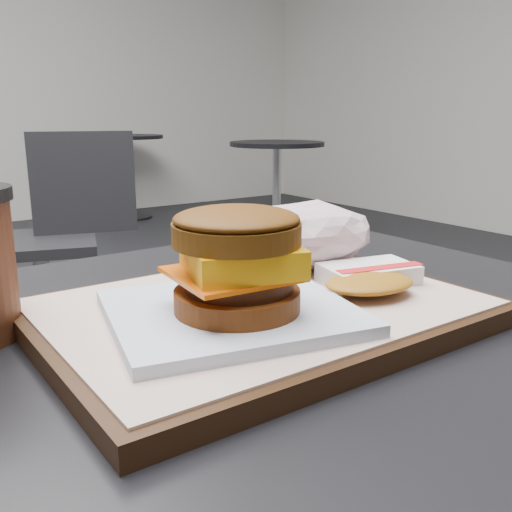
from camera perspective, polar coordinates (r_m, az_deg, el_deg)
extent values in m
cube|color=black|center=(0.52, -2.79, -8.62)|extent=(0.80, 0.60, 0.04)
cube|color=black|center=(0.51, 0.41, -5.66)|extent=(0.38, 0.28, 0.02)
cube|color=beige|center=(0.51, 0.41, -4.60)|extent=(0.36, 0.26, 0.00)
cube|color=white|center=(0.46, -2.57, -5.63)|extent=(0.22, 0.21, 0.01)
cylinder|color=#612E0D|center=(0.45, -1.90, -4.38)|extent=(0.12, 0.12, 0.02)
cylinder|color=#361508|center=(0.45, -1.70, -2.64)|extent=(0.10, 0.10, 0.01)
cube|color=#EC5C08|center=(0.45, -2.49, -1.81)|extent=(0.10, 0.10, 0.00)
cube|color=#F9B40F|center=(0.44, -1.47, -0.19)|extent=(0.10, 0.10, 0.02)
cylinder|color=#633A0E|center=(0.44, -1.96, 2.28)|extent=(0.12, 0.12, 0.02)
ellipsoid|color=#61360D|center=(0.44, -1.97, 3.76)|extent=(0.12, 0.12, 0.02)
cube|color=white|center=(0.57, 11.17, -1.73)|extent=(0.10, 0.07, 0.02)
cube|color=red|center=(0.56, 12.33, -1.13)|extent=(0.09, 0.03, 0.00)
ellipsoid|color=#B4751C|center=(0.53, 11.28, -2.67)|extent=(0.10, 0.08, 0.01)
cylinder|color=#A2A2A7|center=(2.41, -20.38, -4.38)|extent=(0.06, 0.06, 0.44)
cube|color=black|center=(2.35, -20.88, 1.19)|extent=(0.53, 0.53, 0.04)
cube|color=black|center=(2.37, -16.89, 7.01)|extent=(0.39, 0.15, 0.40)
cylinder|color=black|center=(4.15, 2.03, 1.09)|extent=(0.40, 0.40, 0.02)
cylinder|color=#A5A5AA|center=(4.08, 2.07, 6.02)|extent=(0.06, 0.06, 0.70)
cylinder|color=black|center=(4.05, 2.12, 11.14)|extent=(0.66, 0.66, 0.03)
cylinder|color=black|center=(5.40, -12.47, 3.85)|extent=(0.40, 0.40, 0.02)
cylinder|color=#A5A5AA|center=(5.35, -12.67, 7.64)|extent=(0.06, 0.06, 0.70)
cylinder|color=black|center=(5.33, -12.89, 11.55)|extent=(0.66, 0.66, 0.03)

